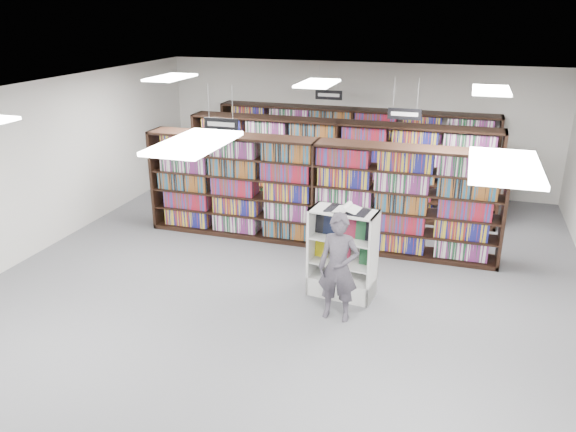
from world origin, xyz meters
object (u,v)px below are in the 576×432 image
(endcap_display, at_px, (343,266))
(open_book, at_px, (347,209))
(bookshelf_row_near, at_px, (316,193))
(shopper, at_px, (338,268))

(endcap_display, height_order, open_book, open_book)
(bookshelf_row_near, bearing_deg, endcap_display, -63.06)
(shopper, bearing_deg, bookshelf_row_near, 113.53)
(endcap_display, xyz_separation_m, open_book, (0.04, -0.05, 1.01))
(open_book, bearing_deg, endcap_display, 138.47)
(endcap_display, xyz_separation_m, shopper, (0.09, -0.78, 0.34))
(bookshelf_row_near, bearing_deg, shopper, -68.40)
(shopper, bearing_deg, endcap_display, 98.60)
(bookshelf_row_near, height_order, shopper, bookshelf_row_near)
(open_book, relative_size, shopper, 0.42)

